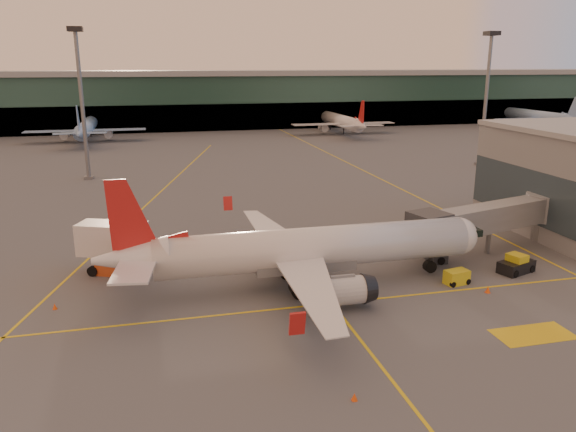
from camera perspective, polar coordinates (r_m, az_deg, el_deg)
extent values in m
plane|color=#4C4F54|center=(42.84, 0.12, -12.19)|extent=(600.00, 600.00, 0.00)
cube|color=yellow|center=(47.21, -1.37, -9.46)|extent=(80.00, 0.25, 0.01)
cube|color=yellow|center=(84.23, -14.03, 1.25)|extent=(31.30, 115.98, 0.01)
cube|color=yellow|center=(115.54, 6.20, 5.34)|extent=(0.25, 160.00, 0.01)
cube|color=yellow|center=(37.76, 10.93, -16.57)|extent=(0.25, 30.00, 0.01)
cube|color=yellow|center=(47.02, 23.65, -10.94)|extent=(6.00, 3.00, 0.01)
cube|color=#19382D|center=(179.50, -11.13, 11.24)|extent=(400.00, 18.00, 16.00)
cube|color=gray|center=(179.14, -11.27, 14.04)|extent=(400.00, 20.00, 1.60)
cube|color=black|center=(171.36, -10.90, 9.73)|extent=(400.00, 1.00, 8.00)
cube|color=#2D3D47|center=(70.82, 23.18, 2.00)|extent=(0.30, 21.60, 6.00)
cylinder|color=slate|center=(103.70, -20.16, 10.35)|extent=(0.70, 0.70, 25.00)
cube|color=black|center=(103.59, -20.83, 17.34)|extent=(2.40, 2.40, 0.80)
cube|color=slate|center=(105.27, -19.55, 3.71)|extent=(1.60, 1.60, 0.50)
cylinder|color=slate|center=(118.12, 19.44, 10.90)|extent=(0.70, 0.70, 25.00)
cube|color=black|center=(118.02, 20.01, 17.04)|extent=(2.40, 2.40, 0.80)
cube|color=slate|center=(119.50, 18.93, 5.05)|extent=(1.60, 1.60, 0.50)
cylinder|color=silver|center=(50.83, 2.78, -3.18)|extent=(28.71, 3.80, 3.68)
sphere|color=silver|center=(56.43, 16.91, -1.96)|extent=(3.61, 3.61, 3.61)
cube|color=black|center=(56.84, 17.86, -1.43)|extent=(1.67, 2.40, 0.64)
cone|color=silver|center=(48.90, -15.68, -4.17)|extent=(6.31, 3.52, 3.50)
cube|color=silver|center=(45.89, -15.36, -5.31)|extent=(3.80, 6.31, 0.18)
cylinder|color=silver|center=(46.76, 5.53, -7.57)|extent=(3.86, 2.41, 2.39)
cylinder|color=black|center=(49.14, 1.16, -7.38)|extent=(1.66, 1.30, 1.66)
cylinder|color=black|center=(48.95, 1.16, -6.84)|extent=(0.33, 0.33, 1.01)
cube|color=silver|center=(51.84, -15.21, -2.91)|extent=(3.75, 6.30, 0.18)
cylinder|color=silver|center=(56.76, 1.84, -3.33)|extent=(3.86, 2.41, 2.39)
cylinder|color=black|center=(53.46, -0.16, -5.46)|extent=(1.66, 1.30, 1.66)
cylinder|color=black|center=(53.28, -0.16, -4.95)|extent=(0.33, 0.33, 1.01)
cube|color=slate|center=(50.95, 1.63, -4.55)|extent=(9.11, 2.98, 1.47)
cylinder|color=black|center=(55.99, 14.20, -4.97)|extent=(1.16, 0.74, 1.16)
cube|color=slate|center=(63.13, 19.87, -0.13)|extent=(18.00, 7.42, 2.70)
cube|color=#2D3035|center=(57.49, 14.10, -1.12)|extent=(4.20, 4.20, 3.00)
cube|color=#2D3035|center=(59.75, 14.80, -3.35)|extent=(1.60, 2.40, 2.40)
cylinder|color=black|center=(59.10, 15.25, -4.41)|extent=(0.80, 0.40, 0.80)
cylinder|color=black|center=(60.91, 14.26, -3.75)|extent=(0.80, 0.40, 0.80)
cylinder|color=slate|center=(63.84, 19.66, -2.41)|extent=(0.50, 0.50, 2.68)
cylinder|color=slate|center=(70.08, 24.68, 0.85)|extent=(4.40, 4.40, 3.00)
cylinder|color=slate|center=(70.72, 24.44, -1.23)|extent=(2.40, 2.40, 2.68)
cube|color=#B54219|center=(57.28, -16.90, -4.72)|extent=(4.27, 3.79, 1.66)
cube|color=silver|center=(56.61, -17.41, -2.22)|extent=(6.97, 4.99, 3.09)
cylinder|color=black|center=(57.15, -19.25, -5.32)|extent=(1.07, 0.73, 0.99)
cylinder|color=black|center=(55.45, -15.59, -5.64)|extent=(1.07, 0.73, 0.99)
cube|color=gold|center=(54.42, 16.76, -5.96)|extent=(2.38, 1.69, 1.31)
cylinder|color=black|center=(53.63, 16.40, -6.69)|extent=(0.59, 0.37, 0.54)
cylinder|color=black|center=(54.73, 17.79, -6.35)|extent=(0.59, 0.37, 0.54)
cube|color=black|center=(59.27, 22.16, -4.78)|extent=(4.00, 2.96, 1.16)
cube|color=gold|center=(59.02, 22.23, -4.06)|extent=(1.94, 2.07, 0.95)
cylinder|color=black|center=(57.90, 22.08, -5.46)|extent=(0.80, 0.54, 0.74)
cylinder|color=black|center=(59.90, 23.50, -4.93)|extent=(0.80, 0.54, 0.74)
cone|color=#F64F0C|center=(58.73, 21.38, -5.20)|extent=(0.43, 0.43, 0.55)
cube|color=#F64F0C|center=(58.81, 21.36, -5.44)|extent=(0.37, 0.37, 0.03)
cone|color=#F64F0C|center=(50.99, -22.61, -8.47)|extent=(0.39, 0.39, 0.49)
cube|color=#F64F0C|center=(51.08, -22.59, -8.71)|extent=(0.33, 0.33, 0.03)
cone|color=#F64F0C|center=(35.90, 6.77, -17.77)|extent=(0.38, 0.38, 0.49)
cube|color=#F64F0C|center=(36.03, 6.76, -18.07)|extent=(0.33, 0.33, 0.03)
cone|color=#F64F0C|center=(53.37, 19.64, -7.04)|extent=(0.47, 0.47, 0.60)
cube|color=#F64F0C|center=(53.48, 19.61, -7.33)|extent=(0.41, 0.41, 0.03)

